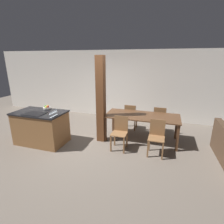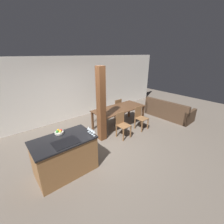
{
  "view_description": "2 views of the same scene",
  "coord_description": "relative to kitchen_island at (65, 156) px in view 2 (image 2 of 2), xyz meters",
  "views": [
    {
      "loc": [
        1.99,
        -4.21,
        2.37
      ],
      "look_at": [
        0.6,
        0.2,
        0.95
      ],
      "focal_mm": 28.0,
      "sensor_mm": 36.0,
      "label": 1
    },
    {
      "loc": [
        -2.39,
        -3.41,
        2.81
      ],
      "look_at": [
        0.6,
        0.2,
        0.95
      ],
      "focal_mm": 24.0,
      "sensor_mm": 36.0,
      "label": 2
    }
  ],
  "objects": [
    {
      "name": "ground_plane",
      "position": [
        1.36,
        0.37,
        -0.47
      ],
      "size": [
        16.0,
        16.0,
        0.0
      ],
      "primitive_type": "plane",
      "color": "#665B51"
    },
    {
      "name": "wall_back",
      "position": [
        1.36,
        3.03,
        0.88
      ],
      "size": [
        11.2,
        0.08,
        2.7
      ],
      "color": "silver",
      "rests_on": "ground_plane"
    },
    {
      "name": "kitchen_island",
      "position": [
        0.0,
        0.0,
        0.0
      ],
      "size": [
        1.43,
        0.86,
        0.95
      ],
      "color": "olive",
      "rests_on": "ground_plane"
    },
    {
      "name": "fruit_bowl",
      "position": [
        0.04,
        0.29,
        0.52
      ],
      "size": [
        0.21,
        0.21,
        0.11
      ],
      "color": "silver",
      "rests_on": "kitchen_island"
    },
    {
      "name": "wine_glass_near",
      "position": [
        0.64,
        -0.35,
        0.59
      ],
      "size": [
        0.07,
        0.07,
        0.15
      ],
      "color": "silver",
      "rests_on": "kitchen_island"
    },
    {
      "name": "wine_glass_middle",
      "position": [
        0.64,
        -0.27,
        0.59
      ],
      "size": [
        0.07,
        0.07,
        0.15
      ],
      "color": "silver",
      "rests_on": "kitchen_island"
    },
    {
      "name": "wine_glass_far",
      "position": [
        0.64,
        -0.19,
        0.59
      ],
      "size": [
        0.07,
        0.07,
        0.15
      ],
      "color": "silver",
      "rests_on": "kitchen_island"
    },
    {
      "name": "wine_glass_end",
      "position": [
        0.64,
        -0.11,
        0.59
      ],
      "size": [
        0.07,
        0.07,
        0.15
      ],
      "color": "silver",
      "rests_on": "kitchen_island"
    },
    {
      "name": "dining_table",
      "position": [
        2.73,
        1.05,
        0.21
      ],
      "size": [
        2.14,
        0.95,
        0.78
      ],
      "color": "#51331E",
      "rests_on": "ground_plane"
    },
    {
      "name": "dining_chair_near_left",
      "position": [
        2.25,
        0.35,
        0.01
      ],
      "size": [
        0.4,
        0.4,
        0.89
      ],
      "color": "brown",
      "rests_on": "ground_plane"
    },
    {
      "name": "dining_chair_near_right",
      "position": [
        3.21,
        0.35,
        0.01
      ],
      "size": [
        0.4,
        0.4,
        0.89
      ],
      "color": "brown",
      "rests_on": "ground_plane"
    },
    {
      "name": "dining_chair_far_left",
      "position": [
        2.25,
        1.76,
        0.01
      ],
      "size": [
        0.4,
        0.4,
        0.89
      ],
      "rotation": [
        0.0,
        0.0,
        3.14
      ],
      "color": "brown",
      "rests_on": "ground_plane"
    },
    {
      "name": "dining_chair_far_right",
      "position": [
        3.21,
        1.76,
        0.01
      ],
      "size": [
        0.4,
        0.4,
        0.89
      ],
      "rotation": [
        0.0,
        0.0,
        3.14
      ],
      "color": "brown",
      "rests_on": "ground_plane"
    },
    {
      "name": "couch",
      "position": [
        5.09,
        0.26,
        -0.19
      ],
      "size": [
        0.93,
        2.1,
        0.83
      ],
      "rotation": [
        0.0,
        0.0,
        1.61
      ],
      "color": "#473323",
      "rests_on": "ground_plane"
    },
    {
      "name": "timber_post",
      "position": [
        1.6,
        0.67,
        0.76
      ],
      "size": [
        0.23,
        0.23,
        2.46
      ],
      "color": "brown",
      "rests_on": "ground_plane"
    }
  ]
}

